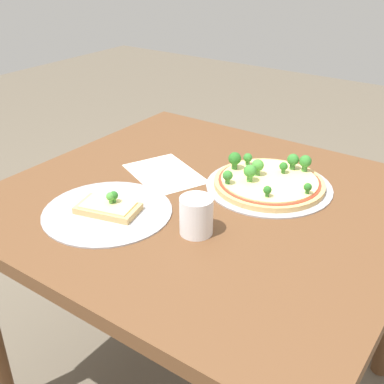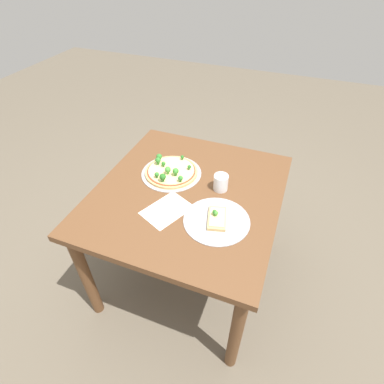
{
  "view_description": "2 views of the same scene",
  "coord_description": "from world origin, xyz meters",
  "px_view_note": "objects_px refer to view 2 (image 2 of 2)",
  "views": [
    {
      "loc": [
        0.6,
        -0.9,
        1.3
      ],
      "look_at": [
        -0.02,
        -0.03,
        0.73
      ],
      "focal_mm": 45.0,
      "sensor_mm": 36.0,
      "label": 1
    },
    {
      "loc": [
        -1.09,
        -0.44,
        1.73
      ],
      "look_at": [
        -0.02,
        -0.03,
        0.73
      ],
      "focal_mm": 28.0,
      "sensor_mm": 36.0,
      "label": 2
    }
  ],
  "objects_px": {
    "pizza_tray_whole": "(171,171)",
    "pizza_tray_slice": "(217,219)",
    "dining_table": "(188,204)",
    "drinking_cup": "(221,182)"
  },
  "relations": [
    {
      "from": "pizza_tray_whole",
      "to": "pizza_tray_slice",
      "type": "distance_m",
      "value": 0.43
    },
    {
      "from": "dining_table",
      "to": "drinking_cup",
      "type": "distance_m",
      "value": 0.22
    },
    {
      "from": "drinking_cup",
      "to": "pizza_tray_slice",
      "type": "bearing_deg",
      "value": -167.48
    },
    {
      "from": "pizza_tray_slice",
      "to": "drinking_cup",
      "type": "distance_m",
      "value": 0.23
    },
    {
      "from": "drinking_cup",
      "to": "pizza_tray_whole",
      "type": "bearing_deg",
      "value": 84.62
    },
    {
      "from": "dining_table",
      "to": "pizza_tray_whole",
      "type": "relative_size",
      "value": 3.04
    },
    {
      "from": "dining_table",
      "to": "pizza_tray_slice",
      "type": "bearing_deg",
      "value": -126.06
    },
    {
      "from": "pizza_tray_whole",
      "to": "drinking_cup",
      "type": "distance_m",
      "value": 0.3
    },
    {
      "from": "drinking_cup",
      "to": "dining_table",
      "type": "bearing_deg",
      "value": 116.69
    },
    {
      "from": "pizza_tray_whole",
      "to": "pizza_tray_slice",
      "type": "bearing_deg",
      "value": -126.14
    }
  ]
}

